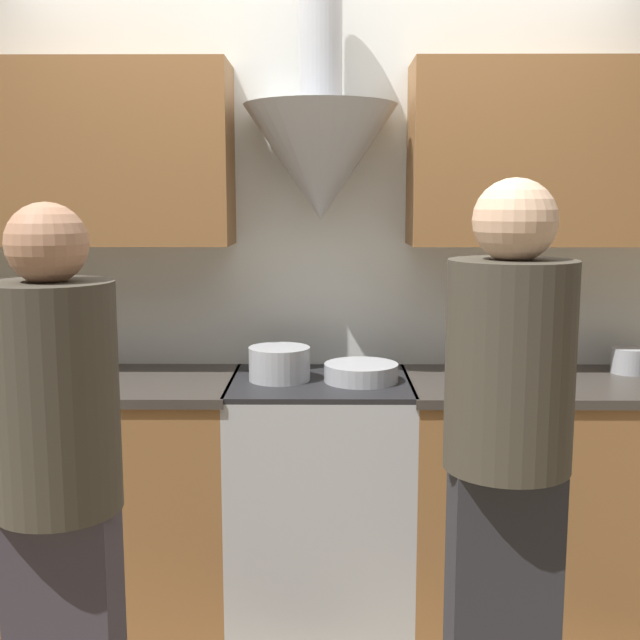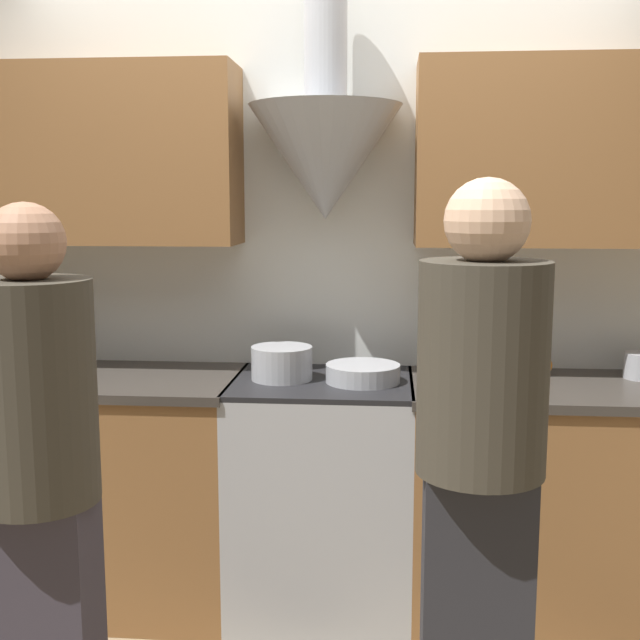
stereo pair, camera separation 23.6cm
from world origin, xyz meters
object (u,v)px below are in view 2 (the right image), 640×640
stove_range (322,495)px  orange_fruit (542,365)px  person_foreground_right (479,474)px  wine_bottle_4 (27,341)px  stock_pot (282,363)px  mixing_bowl (363,373)px  person_foreground_left (38,477)px

stove_range → orange_fruit: 1.01m
stove_range → person_foreground_right: size_ratio=0.56×
wine_bottle_4 → stock_pot: wine_bottle_4 is taller
stove_range → mixing_bowl: mixing_bowl is taller
person_foreground_left → person_foreground_right: bearing=1.1°
stove_range → person_foreground_left: size_ratio=0.58×
mixing_bowl → orange_fruit: size_ratio=3.54×
mixing_bowl → person_foreground_right: bearing=-71.7°
stove_range → person_foreground_left: person_foreground_left is taller
orange_fruit → stove_range: bearing=-169.3°
person_foreground_left → person_foreground_right: 1.16m
stove_range → person_foreground_left: 1.31m
orange_fruit → person_foreground_right: size_ratio=0.05×
stove_range → mixing_bowl: 0.52m
wine_bottle_4 → person_foreground_left: (0.51, -1.05, -0.17)m
stock_pot → orange_fruit: (1.02, 0.16, -0.02)m
stove_range → mixing_bowl: size_ratio=3.30×
wine_bottle_4 → orange_fruit: 2.05m
stove_range → person_foreground_left: (-0.67, -1.05, 0.43)m
stove_range → stock_pot: bearing=179.9°
wine_bottle_4 → person_foreground_left: person_foreground_left is taller
mixing_bowl → person_foreground_right: size_ratio=0.17×
wine_bottle_4 → person_foreground_left: size_ratio=0.20×
stove_range → orange_fruit: (0.86, 0.16, 0.50)m
wine_bottle_4 → mixing_bowl: size_ratio=1.15×
wine_bottle_4 → person_foreground_left: bearing=-64.1°
mixing_bowl → person_foreground_right: (0.33, -1.00, -0.04)m
stock_pot → orange_fruit: bearing=9.0°
mixing_bowl → person_foreground_right: 1.06m
stove_range → stock_pot: size_ratio=3.96×
mixing_bowl → orange_fruit: 0.73m
wine_bottle_4 → mixing_bowl: bearing=-0.9°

